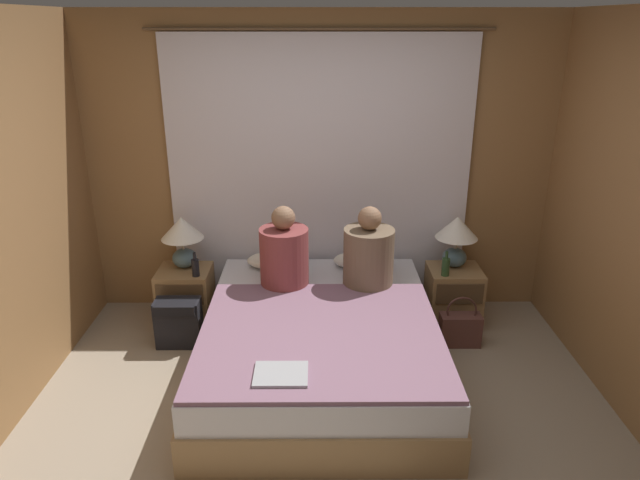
{
  "coord_description": "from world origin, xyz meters",
  "views": [
    {
      "loc": [
        -0.02,
        -2.82,
        2.4
      ],
      "look_at": [
        0.0,
        1.03,
        0.92
      ],
      "focal_mm": 32.0,
      "sensor_mm": 36.0,
      "label": 1
    }
  ],
  "objects_px": {
    "laptop_on_bed": "(281,374)",
    "lamp_left": "(182,235)",
    "person_right_in_bed": "(369,255)",
    "beer_bottle_on_right_stand": "(446,266)",
    "pillow_left": "(276,260)",
    "backpack_on_floor": "(178,320)",
    "beer_bottle_on_left_stand": "(195,267)",
    "pillow_right": "(363,260)",
    "person_left_in_bed": "(284,255)",
    "nightstand_left": "(186,296)",
    "nightstand_right": "(453,296)",
    "lamp_right": "(457,234)",
    "handbag_on_floor": "(460,328)",
    "bed": "(320,345)"
  },
  "relations": [
    {
      "from": "bed",
      "to": "lamp_left",
      "type": "relative_size",
      "value": 4.76
    },
    {
      "from": "pillow_right",
      "to": "person_right_in_bed",
      "type": "distance_m",
      "value": 0.41
    },
    {
      "from": "handbag_on_floor",
      "to": "lamp_right",
      "type": "bearing_deg",
      "value": 87.44
    },
    {
      "from": "pillow_right",
      "to": "person_left_in_bed",
      "type": "distance_m",
      "value": 0.76
    },
    {
      "from": "person_right_in_bed",
      "to": "beer_bottle_on_left_stand",
      "type": "relative_size",
      "value": 3.17
    },
    {
      "from": "pillow_right",
      "to": "backpack_on_floor",
      "type": "distance_m",
      "value": 1.57
    },
    {
      "from": "lamp_right",
      "to": "beer_bottle_on_left_stand",
      "type": "bearing_deg",
      "value": -175.01
    },
    {
      "from": "bed",
      "to": "lamp_right",
      "type": "bearing_deg",
      "value": 36.65
    },
    {
      "from": "beer_bottle_on_right_stand",
      "to": "pillow_left",
      "type": "bearing_deg",
      "value": 171.64
    },
    {
      "from": "bed",
      "to": "pillow_right",
      "type": "distance_m",
      "value": 0.97
    },
    {
      "from": "beer_bottle_on_right_stand",
      "to": "nightstand_right",
      "type": "bearing_deg",
      "value": 45.93
    },
    {
      "from": "nightstand_left",
      "to": "pillow_right",
      "type": "height_order",
      "value": "pillow_right"
    },
    {
      "from": "lamp_right",
      "to": "backpack_on_floor",
      "type": "xyz_separation_m",
      "value": [
        -2.23,
        -0.43,
        -0.55
      ]
    },
    {
      "from": "lamp_left",
      "to": "pillow_right",
      "type": "xyz_separation_m",
      "value": [
        1.49,
        0.02,
        -0.24
      ]
    },
    {
      "from": "beer_bottle_on_left_stand",
      "to": "person_left_in_bed",
      "type": "bearing_deg",
      "value": -12.49
    },
    {
      "from": "lamp_left",
      "to": "handbag_on_floor",
      "type": "distance_m",
      "value": 2.36
    },
    {
      "from": "person_left_in_bed",
      "to": "beer_bottle_on_left_stand",
      "type": "height_order",
      "value": "person_left_in_bed"
    },
    {
      "from": "nightstand_left",
      "to": "person_left_in_bed",
      "type": "relative_size",
      "value": 0.75
    },
    {
      "from": "person_left_in_bed",
      "to": "person_right_in_bed",
      "type": "height_order",
      "value": "person_left_in_bed"
    },
    {
      "from": "nightstand_left",
      "to": "lamp_left",
      "type": "distance_m",
      "value": 0.53
    },
    {
      "from": "handbag_on_floor",
      "to": "beer_bottle_on_left_stand",
      "type": "bearing_deg",
      "value": 173.05
    },
    {
      "from": "lamp_left",
      "to": "pillow_right",
      "type": "bearing_deg",
      "value": 0.64
    },
    {
      "from": "lamp_left",
      "to": "lamp_right",
      "type": "height_order",
      "value": "same"
    },
    {
      "from": "nightstand_left",
      "to": "person_left_in_bed",
      "type": "bearing_deg",
      "value": -17.98
    },
    {
      "from": "lamp_left",
      "to": "person_right_in_bed",
      "type": "xyz_separation_m",
      "value": [
        1.5,
        -0.35,
        -0.04
      ]
    },
    {
      "from": "nightstand_right",
      "to": "bed",
      "type": "bearing_deg",
      "value": -145.7
    },
    {
      "from": "backpack_on_floor",
      "to": "beer_bottle_on_left_stand",
      "type": "bearing_deg",
      "value": 65.96
    },
    {
      "from": "nightstand_right",
      "to": "laptop_on_bed",
      "type": "relative_size",
      "value": 1.56
    },
    {
      "from": "lamp_left",
      "to": "person_right_in_bed",
      "type": "height_order",
      "value": "person_right_in_bed"
    },
    {
      "from": "nightstand_left",
      "to": "laptop_on_bed",
      "type": "height_order",
      "value": "laptop_on_bed"
    },
    {
      "from": "backpack_on_floor",
      "to": "handbag_on_floor",
      "type": "distance_m",
      "value": 2.21
    },
    {
      "from": "bed",
      "to": "person_left_in_bed",
      "type": "xyz_separation_m",
      "value": [
        -0.27,
        0.49,
        0.5
      ]
    },
    {
      "from": "pillow_right",
      "to": "backpack_on_floor",
      "type": "relative_size",
      "value": 1.26
    },
    {
      "from": "nightstand_right",
      "to": "backpack_on_floor",
      "type": "xyz_separation_m",
      "value": [
        -2.23,
        -0.36,
        -0.02
      ]
    },
    {
      "from": "lamp_left",
      "to": "lamp_right",
      "type": "bearing_deg",
      "value": 0.0
    },
    {
      "from": "lamp_left",
      "to": "lamp_right",
      "type": "relative_size",
      "value": 1.0
    },
    {
      "from": "pillow_right",
      "to": "nightstand_left",
      "type": "bearing_deg",
      "value": -176.68
    },
    {
      "from": "nightstand_right",
      "to": "pillow_left",
      "type": "relative_size",
      "value": 0.99
    },
    {
      "from": "nightstand_left",
      "to": "person_right_in_bed",
      "type": "relative_size",
      "value": 0.75
    },
    {
      "from": "person_left_in_bed",
      "to": "lamp_left",
      "type": "bearing_deg",
      "value": 157.9
    },
    {
      "from": "laptop_on_bed",
      "to": "lamp_right",
      "type": "bearing_deg",
      "value": 49.72
    },
    {
      "from": "lamp_right",
      "to": "person_left_in_bed",
      "type": "xyz_separation_m",
      "value": [
        -1.4,
        -0.35,
        -0.04
      ]
    },
    {
      "from": "pillow_right",
      "to": "person_right_in_bed",
      "type": "relative_size",
      "value": 0.76
    },
    {
      "from": "laptop_on_bed",
      "to": "backpack_on_floor",
      "type": "relative_size",
      "value": 0.8
    },
    {
      "from": "handbag_on_floor",
      "to": "nightstand_right",
      "type": "bearing_deg",
      "value": 86.96
    },
    {
      "from": "pillow_right",
      "to": "person_left_in_bed",
      "type": "xyz_separation_m",
      "value": [
        -0.63,
        -0.36,
        0.2
      ]
    },
    {
      "from": "pillow_left",
      "to": "bed",
      "type": "bearing_deg",
      "value": -67.02
    },
    {
      "from": "lamp_left",
      "to": "person_left_in_bed",
      "type": "relative_size",
      "value": 0.67
    },
    {
      "from": "nightstand_left",
      "to": "nightstand_right",
      "type": "bearing_deg",
      "value": 0.0
    },
    {
      "from": "laptop_on_bed",
      "to": "lamp_left",
      "type": "bearing_deg",
      "value": 119.19
    }
  ]
}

